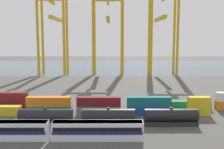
{
  "coord_description": "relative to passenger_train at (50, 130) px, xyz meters",
  "views": [
    {
      "loc": [
        6.12,
        -78.87,
        21.3
      ],
      "look_at": [
        6.2,
        36.74,
        6.24
      ],
      "focal_mm": 44.92,
      "sensor_mm": 36.0,
      "label": 1
    }
  ],
  "objects": [
    {
      "name": "ground_plane",
      "position": [
        6.93,
        61.86,
        -2.14
      ],
      "size": [
        420.0,
        420.0,
        0.0
      ],
      "primitive_type": "plane",
      "color": "#4C4944"
    },
    {
      "name": "harbour_water",
      "position": [
        6.93,
        154.12,
        -2.14
      ],
      "size": [
        400.0,
        110.0,
        0.01
      ],
      "primitive_type": "cube",
      "color": "#475B6B",
      "rests_on": "ground_plane"
    },
    {
      "name": "passenger_train",
      "position": [
        0.0,
        0.0,
        0.0
      ],
      "size": [
        39.15,
        3.14,
        3.9
      ],
      "color": "silver",
      "rests_on": "ground_plane"
    },
    {
      "name": "freight_tank_row",
      "position": [
        12.17,
        9.71,
        -0.01
      ],
      "size": [
        43.8,
        3.02,
        4.48
      ],
      "color": "#232326",
      "rests_on": "ground_plane"
    },
    {
      "name": "shipping_container_1",
      "position": [
        -4.53,
        18.85,
        -0.84
      ],
      "size": [
        12.1,
        2.44,
        2.6
      ],
      "primitive_type": "cube",
      "color": "#197538",
      "rests_on": "ground_plane"
    },
    {
      "name": "shipping_container_2",
      "position": [
        -4.53,
        18.85,
        1.76
      ],
      "size": [
        12.1,
        2.44,
        2.6
      ],
      "primitive_type": "cube",
      "color": "orange",
      "rests_on": "shipping_container_1"
    },
    {
      "name": "shipping_container_3",
      "position": [
        9.38,
        18.85,
        -0.84
      ],
      "size": [
        12.1,
        2.44,
        2.6
      ],
      "primitive_type": "cube",
      "color": "slate",
      "rests_on": "ground_plane"
    },
    {
      "name": "shipping_container_4",
      "position": [
        9.38,
        18.85,
        1.76
      ],
      "size": [
        12.1,
        2.44,
        2.6
      ],
      "primitive_type": "cube",
      "color": "maroon",
      "rests_on": "shipping_container_3"
    },
    {
      "name": "shipping_container_5",
      "position": [
        23.29,
        18.85,
        -0.84
      ],
      "size": [
        12.1,
        2.44,
        2.6
      ],
      "primitive_type": "cube",
      "color": "#1C4299",
      "rests_on": "ground_plane"
    },
    {
      "name": "shipping_container_6",
      "position": [
        23.29,
        18.85,
        1.76
      ],
      "size": [
        12.1,
        2.44,
        2.6
      ],
      "primitive_type": "cube",
      "color": "#146066",
      "rests_on": "shipping_container_5"
    },
    {
      "name": "shipping_container_7",
      "position": [
        37.19,
        18.85,
        -0.84
      ],
      "size": [
        6.04,
        2.44,
        2.6
      ],
      "primitive_type": "cube",
      "color": "gold",
      "rests_on": "ground_plane"
    },
    {
      "name": "shipping_container_8",
      "position": [
        37.19,
        18.85,
        1.76
      ],
      "size": [
        6.04,
        2.44,
        2.6
      ],
      "primitive_type": "cube",
      "color": "gold",
      "rests_on": "shipping_container_7"
    },
    {
      "name": "shipping_container_9",
      "position": [
        -18.39,
        25.11,
        -0.84
      ],
      "size": [
        12.1,
        2.44,
        2.6
      ],
      "primitive_type": "cube",
      "color": "maroon",
      "rests_on": "ground_plane"
    },
    {
      "name": "shipping_container_10",
      "position": [
        -18.39,
        25.11,
        1.76
      ],
      "size": [
        12.1,
        2.44,
        2.6
      ],
      "primitive_type": "cube",
      "color": "maroon",
      "rests_on": "shipping_container_9"
    },
    {
      "name": "shipping_container_11",
      "position": [
        -4.65,
        25.11,
        -0.84
      ],
      "size": [
        6.04,
        2.44,
        2.6
      ],
      "primitive_type": "cube",
      "color": "silver",
      "rests_on": "ground_plane"
    },
    {
      "name": "shipping_container_12",
      "position": [
        9.08,
        25.11,
        -0.84
      ],
      "size": [
        12.1,
        2.44,
        2.6
      ],
      "primitive_type": "cube",
      "color": "#1C4299",
      "rests_on": "ground_plane"
    },
    {
      "name": "shipping_container_13",
      "position": [
        22.81,
        25.11,
        -0.84
      ],
      "size": [
        6.04,
        2.44,
        2.6
      ],
      "primitive_type": "cube",
      "color": "slate",
      "rests_on": "ground_plane"
    },
    {
      "name": "shipping_container_14",
      "position": [
        36.55,
        25.11,
        -0.84
      ],
      "size": [
        12.1,
        2.44,
        2.6
      ],
      "primitive_type": "cube",
      "color": "#197538",
      "rests_on": "ground_plane"
    },
    {
      "name": "gantry_crane_west",
      "position": [
        -21.76,
        112.43,
        26.53
      ],
      "size": [
        16.48,
        40.55,
        47.57
      ],
      "color": "gold",
      "rests_on": "ground_plane"
    },
    {
      "name": "gantry_crane_central",
      "position": [
        10.69,
        112.0,
        26.28
      ],
      "size": [
        18.25,
        37.98,
        47.27
      ],
      "color": "gold",
      "rests_on": "ground_plane"
    },
    {
      "name": "gantry_crane_east",
      "position": [
        43.13,
        111.95,
        27.18
      ],
      "size": [
        16.73,
        37.32,
        49.47
      ],
      "color": "gold",
      "rests_on": "ground_plane"
    }
  ]
}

